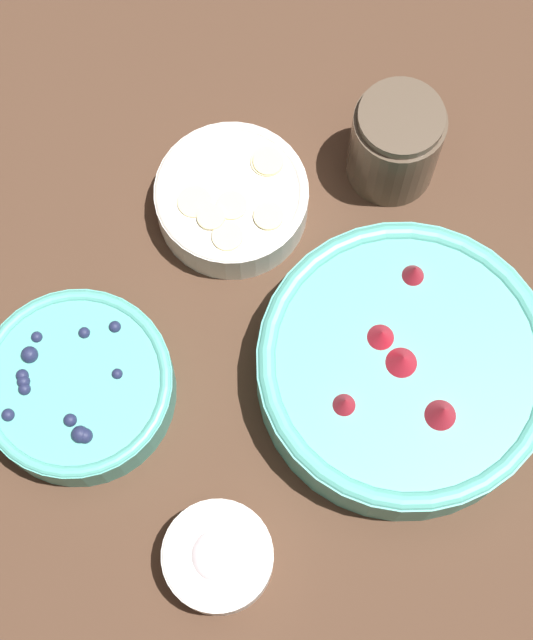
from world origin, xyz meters
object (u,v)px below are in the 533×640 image
Objects in this scene: bowl_strawberries at (404,367)px; bowl_bananas at (232,199)px; bowl_blueberries at (77,386)px; jar_chocolate at (395,145)px; bowl_cream at (218,557)px.

bowl_strawberries is 1.81× the size of bowl_bananas.
jar_chocolate reaches higher than bowl_blueberries.
bowl_strawberries reaches higher than bowl_bananas.
bowl_cream is at bearing -109.70° from bowl_bananas.
jar_chocolate reaches higher than bowl_bananas.
bowl_bananas is (-0.10, 0.21, -0.01)m from bowl_strawberries.
bowl_strawberries is at bearing -107.94° from jar_chocolate.
bowl_strawberries is 2.52× the size of jar_chocolate.
bowl_blueberries is 1.66× the size of jar_chocolate.
bowl_strawberries is 0.24m from bowl_bananas.
jar_chocolate is (0.36, 0.13, 0.02)m from bowl_blueberries.
bowl_bananas is (0.19, 0.13, -0.00)m from bowl_blueberries.
bowl_blueberries is 0.38m from jar_chocolate.
bowl_strawberries is at bearing 26.96° from bowl_cream.
bowl_strawberries is 0.30m from bowl_blueberries.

